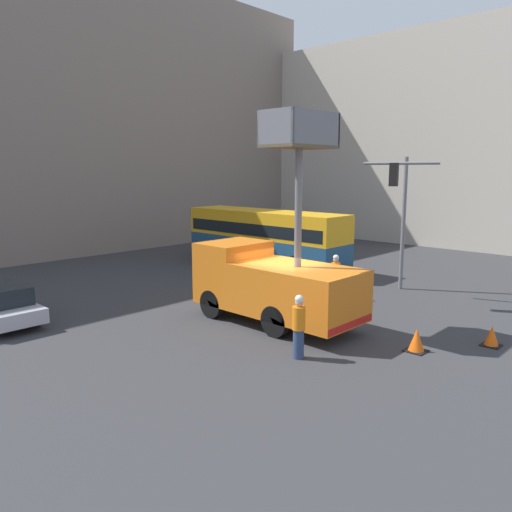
{
  "coord_description": "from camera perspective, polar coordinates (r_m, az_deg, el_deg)",
  "views": [
    {
      "loc": [
        -13.37,
        -11.22,
        5.39
      ],
      "look_at": [
        -0.47,
        1.06,
        2.32
      ],
      "focal_mm": 35.0,
      "sensor_mm": 36.0,
      "label": 1
    }
  ],
  "objects": [
    {
      "name": "city_bus",
      "position": [
        28.01,
        1.06,
        2.56
      ],
      "size": [
        2.45,
        10.09,
        3.16
      ],
      "rotation": [
        0.0,
        0.0,
        1.71
      ],
      "color": "navy",
      "rests_on": "ground_plane"
    },
    {
      "name": "traffic_cone_near_truck",
      "position": [
        15.96,
        17.87,
        -9.2
      ],
      "size": [
        0.61,
        0.61,
        0.7
      ],
      "color": "black",
      "rests_on": "ground_plane"
    },
    {
      "name": "road_worker_directing",
      "position": [
        21.27,
        9.07,
        -2.36
      ],
      "size": [
        0.38,
        0.38,
        1.91
      ],
      "rotation": [
        0.0,
        0.0,
        4.05
      ],
      "color": "navy",
      "rests_on": "ground_plane"
    },
    {
      "name": "utility_truck",
      "position": [
        17.65,
        1.99,
        -2.73
      ],
      "size": [
        2.52,
        6.21,
        7.24
      ],
      "color": "orange",
      "rests_on": "ground_plane"
    },
    {
      "name": "traffic_light_pole",
      "position": [
        22.28,
        16.18,
        5.89
      ],
      "size": [
        3.21,
        2.96,
        5.97
      ],
      "color": "slate",
      "rests_on": "ground_plane"
    },
    {
      "name": "building_backdrop_far",
      "position": [
        36.86,
        -25.79,
        14.57
      ],
      "size": [
        44.0,
        10.0,
        18.14
      ],
      "color": "gray",
      "rests_on": "ground_plane"
    },
    {
      "name": "ground_plane",
      "position": [
        18.26,
        3.46,
        -7.4
      ],
      "size": [
        120.0,
        120.0,
        0.0
      ],
      "primitive_type": "plane",
      "color": "#333335"
    },
    {
      "name": "traffic_cone_mid_road",
      "position": [
        17.29,
        25.34,
        -8.32
      ],
      "size": [
        0.55,
        0.55,
        0.63
      ],
      "color": "black",
      "rests_on": "ground_plane"
    },
    {
      "name": "building_backdrop_side",
      "position": [
        42.59,
        20.07,
        12.15
      ],
      "size": [
        10.0,
        28.0,
        15.16
      ],
      "color": "#BCB2A3",
      "rests_on": "ground_plane"
    },
    {
      "name": "road_worker_near_truck",
      "position": [
        14.54,
        4.9,
        -8.04
      ],
      "size": [
        0.38,
        0.38,
        1.89
      ],
      "rotation": [
        0.0,
        0.0,
        2.09
      ],
      "color": "navy",
      "rests_on": "ground_plane"
    }
  ]
}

